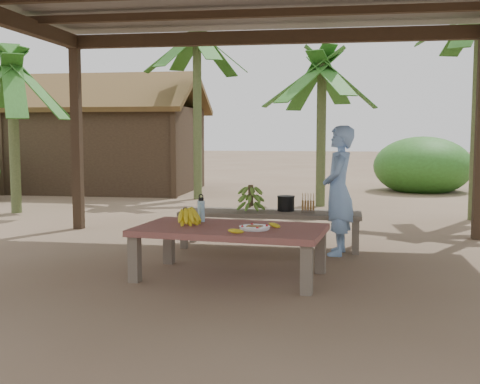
% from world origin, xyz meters
% --- Properties ---
extents(ground, '(80.00, 80.00, 0.00)m').
position_xyz_m(ground, '(0.00, 0.00, 0.00)').
color(ground, brown).
rests_on(ground, ground).
extents(work_table, '(1.91, 1.21, 0.50)m').
position_xyz_m(work_table, '(-0.07, -0.31, 0.43)').
color(work_table, brown).
rests_on(work_table, ground).
extents(bench, '(2.21, 0.64, 0.45)m').
position_xyz_m(bench, '(0.15, 1.27, 0.39)').
color(bench, brown).
rests_on(bench, ground).
extents(ripe_banana_bunch, '(0.38, 0.36, 0.18)m').
position_xyz_m(ripe_banana_bunch, '(-0.55, -0.21, 0.59)').
color(ripe_banana_bunch, yellow).
rests_on(ripe_banana_bunch, work_table).
extents(plate, '(0.29, 0.29, 0.04)m').
position_xyz_m(plate, '(0.18, -0.44, 0.52)').
color(plate, white).
rests_on(plate, work_table).
extents(loose_banana_front, '(0.16, 0.09, 0.04)m').
position_xyz_m(loose_banana_front, '(0.05, -0.68, 0.52)').
color(loose_banana_front, yellow).
rests_on(loose_banana_front, work_table).
extents(loose_banana_side, '(0.14, 0.13, 0.04)m').
position_xyz_m(loose_banana_side, '(0.36, -0.28, 0.52)').
color(loose_banana_side, yellow).
rests_on(loose_banana_side, work_table).
extents(water_flask, '(0.08, 0.08, 0.29)m').
position_xyz_m(water_flask, '(-0.43, -0.01, 0.62)').
color(water_flask, '#4294CE').
rests_on(water_flask, work_table).
extents(green_banana_stalk, '(0.30, 0.30, 0.34)m').
position_xyz_m(green_banana_stalk, '(-0.10, 1.28, 0.62)').
color(green_banana_stalk, '#598C2D').
rests_on(green_banana_stalk, bench).
extents(cooking_pot, '(0.21, 0.21, 0.18)m').
position_xyz_m(cooking_pot, '(0.33, 1.36, 0.54)').
color(cooking_pot, black).
rests_on(cooking_pot, bench).
extents(skewer_rack, '(0.18, 0.08, 0.24)m').
position_xyz_m(skewer_rack, '(0.61, 1.21, 0.57)').
color(skewer_rack, '#A57F47').
rests_on(skewer_rack, bench).
extents(woman, '(0.40, 0.57, 1.49)m').
position_xyz_m(woman, '(0.97, 1.00, 0.75)').
color(woman, '#6E94D0').
rests_on(woman, ground).
extents(hut, '(4.40, 3.43, 2.85)m').
position_xyz_m(hut, '(-4.50, 8.00, 1.10)').
color(hut, black).
rests_on(hut, ground).
extents(banana_plant_n, '(1.80, 1.80, 2.90)m').
position_xyz_m(banana_plant_n, '(0.65, 5.58, 2.42)').
color(banana_plant_n, '#596638').
rests_on(banana_plant_n, ground).
extents(banana_plant_nw, '(1.80, 1.80, 3.69)m').
position_xyz_m(banana_plant_nw, '(-1.97, 6.48, 3.19)').
color(banana_plant_nw, '#596638').
rests_on(banana_plant_nw, ground).
extents(banana_plant_w, '(1.80, 1.80, 2.75)m').
position_xyz_m(banana_plant_w, '(-4.63, 3.78, 2.27)').
color(banana_plant_w, '#596638').
rests_on(banana_plant_w, ground).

